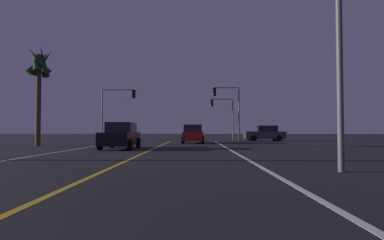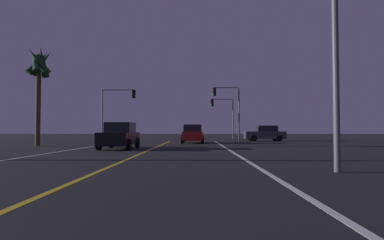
{
  "view_description": "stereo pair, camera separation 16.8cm",
  "coord_description": "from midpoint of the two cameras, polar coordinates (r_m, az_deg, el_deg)",
  "views": [
    {
      "loc": [
        2.67,
        0.36,
        1.2
      ],
      "look_at": [
        2.35,
        33.52,
        2.29
      ],
      "focal_mm": 29.05,
      "sensor_mm": 36.0,
      "label": 1
    },
    {
      "loc": [
        2.84,
        0.36,
        1.2
      ],
      "look_at": [
        2.35,
        33.52,
        2.29
      ],
      "focal_mm": 29.05,
      "sensor_mm": 36.0,
      "label": 2
    }
  ],
  "objects": [
    {
      "name": "lane_edge_right",
      "position": [
        13.56,
        9.36,
        -6.91
      ],
      "size": [
        0.16,
        39.42,
        0.01
      ],
      "primitive_type": "cube",
      "color": "silver",
      "rests_on": "ground"
    },
    {
      "name": "lane_edge_left",
      "position": [
        15.4,
        -29.1,
        -6.09
      ],
      "size": [
        0.16,
        39.42,
        0.01
      ],
      "primitive_type": "cube",
      "color": "silver",
      "rests_on": "ground"
    },
    {
      "name": "lane_center_divider",
      "position": [
        13.69,
        -11.15,
        -6.85
      ],
      "size": [
        0.16,
        39.42,
        0.01
      ],
      "primitive_type": "cube",
      "color": "gold",
      "rests_on": "ground"
    },
    {
      "name": "car_crossing_side",
      "position": [
        34.98,
        13.12,
        -2.44
      ],
      "size": [
        4.3,
        2.02,
        1.7
      ],
      "rotation": [
        0.0,
        0.0,
        3.14
      ],
      "color": "black",
      "rests_on": "ground"
    },
    {
      "name": "car_oncoming",
      "position": [
        20.45,
        -13.18,
        -2.88
      ],
      "size": [
        2.02,
        4.3,
        1.7
      ],
      "rotation": [
        0.0,
        0.0,
        -1.57
      ],
      "color": "black",
      "rests_on": "ground"
    },
    {
      "name": "car_ahead_far",
      "position": [
        28.69,
        -0.01,
        -2.63
      ],
      "size": [
        2.02,
        4.3,
        1.7
      ],
      "rotation": [
        0.0,
        0.0,
        1.57
      ],
      "color": "black",
      "rests_on": "ground"
    },
    {
      "name": "traffic_light_near_right",
      "position": [
        33.87,
        6.24,
        3.42
      ],
      "size": [
        2.95,
        0.36,
        5.87
      ],
      "rotation": [
        0.0,
        0.0,
        3.14
      ],
      "color": "#4C4C51",
      "rests_on": "ground"
    },
    {
      "name": "traffic_light_near_left",
      "position": [
        34.74,
        -13.52,
        3.15
      ],
      "size": [
        3.76,
        0.36,
        5.64
      ],
      "color": "#4C4C51",
      "rests_on": "ground"
    },
    {
      "name": "traffic_light_far_right",
      "position": [
        39.29,
        5.36,
        1.98
      ],
      "size": [
        2.92,
        0.36,
        5.16
      ],
      "rotation": [
        0.0,
        0.0,
        3.14
      ],
      "color": "#4C4C51",
      "rests_on": "ground"
    },
    {
      "name": "palm_tree_left_mid",
      "position": [
        26.42,
        -26.4,
        8.51
      ],
      "size": [
        2.27,
        2.14,
        7.52
      ],
      "color": "#473826",
      "rests_on": "ground"
    }
  ]
}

